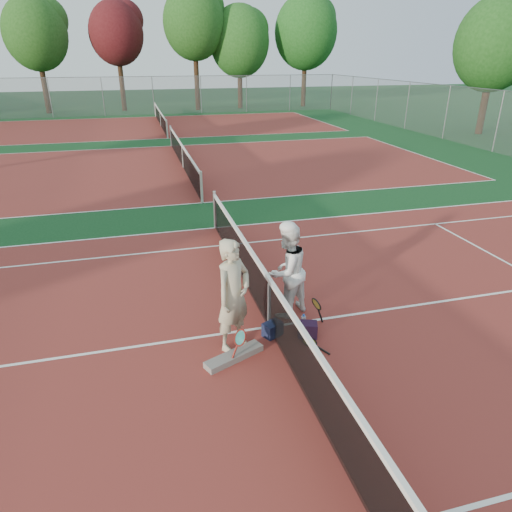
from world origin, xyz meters
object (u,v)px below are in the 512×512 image
at_px(player_a, 233,295).
at_px(player_b, 287,271).
at_px(racket_red, 240,345).
at_px(sports_bag_purple, 307,330).
at_px(net_main, 269,303).
at_px(sports_bag_navy, 273,329).
at_px(racket_spare, 309,342).
at_px(racket_black_held, 316,312).
at_px(water_bottle, 303,323).

xyz_separation_m(player_a, player_b, (1.20, 0.80, -0.08)).
height_order(racket_red, sports_bag_purple, racket_red).
relative_size(net_main, sports_bag_navy, 32.80).
relative_size(net_main, player_a, 5.55).
relative_size(racket_red, racket_spare, 0.90).
bearing_deg(sports_bag_purple, racket_black_held, 48.10).
bearing_deg(racket_black_held, player_b, -70.95).
relative_size(racket_black_held, racket_spare, 0.95).
height_order(racket_black_held, water_bottle, racket_black_held).
distance_m(net_main, racket_spare, 0.99).
bearing_deg(player_b, racket_spare, 66.12).
distance_m(player_b, racket_spare, 1.39).
bearing_deg(sports_bag_purple, racket_red, -165.32).
height_order(racket_black_held, sports_bag_navy, racket_black_held).
bearing_deg(player_a, racket_spare, -48.10).
relative_size(net_main, racket_spare, 18.30).
bearing_deg(player_b, water_bottle, 71.35).
height_order(net_main, player_b, player_b).
bearing_deg(water_bottle, sports_bag_navy, -179.03).
distance_m(sports_bag_navy, water_bottle, 0.59).
relative_size(racket_red, sports_bag_purple, 1.59).
relative_size(player_a, sports_bag_navy, 5.91).
bearing_deg(player_a, water_bottle, -30.70).
bearing_deg(sports_bag_purple, player_b, 98.00).
height_order(player_a, racket_spare, player_a).
bearing_deg(racket_spare, player_a, 53.44).
bearing_deg(net_main, racket_red, -132.26).
bearing_deg(racket_red, sports_bag_purple, -13.53).
xyz_separation_m(sports_bag_purple, water_bottle, (-0.01, 0.19, 0.01)).
bearing_deg(water_bottle, racket_red, -157.60).
xyz_separation_m(racket_spare, sports_bag_purple, (0.04, 0.20, 0.12)).
height_order(player_a, racket_black_held, player_a).
bearing_deg(net_main, racket_black_held, -9.65).
xyz_separation_m(player_b, racket_spare, (0.08, -1.06, -0.90)).
bearing_deg(sports_bag_navy, player_b, 54.70).
bearing_deg(racket_spare, sports_bag_purple, -35.04).
xyz_separation_m(racket_black_held, racket_spare, (-0.32, -0.52, -0.27)).
relative_size(racket_red, water_bottle, 1.80).
bearing_deg(player_b, net_main, 12.18).
bearing_deg(sports_bag_purple, player_a, 177.60).
relative_size(racket_black_held, water_bottle, 1.89).
distance_m(sports_bag_navy, sports_bag_purple, 0.62).
distance_m(racket_black_held, racket_spare, 0.66).
xyz_separation_m(player_a, water_bottle, (1.32, 0.14, -0.84)).
relative_size(sports_bag_navy, water_bottle, 1.12).
xyz_separation_m(player_a, sports_bag_purple, (1.32, -0.06, -0.85)).
xyz_separation_m(player_b, racket_black_held, (0.40, -0.54, -0.63)).
relative_size(racket_red, sports_bag_navy, 1.61).
height_order(racket_red, racket_spare, racket_red).
height_order(racket_spare, sports_bag_purple, sports_bag_purple).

